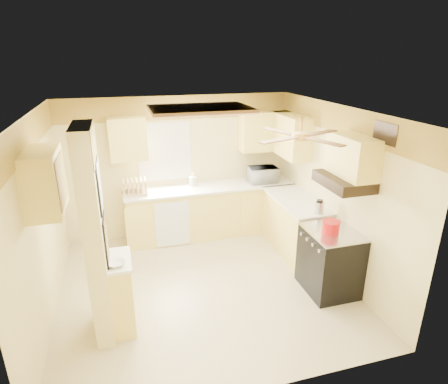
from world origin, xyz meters
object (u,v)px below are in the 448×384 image
object	(u,v)px
microwave	(263,175)
kettle	(319,207)
bowl	(117,264)
dutch_oven	(331,227)
stove	(330,261)

from	to	relation	value
microwave	kettle	world-z (taller)	microwave
kettle	bowl	bearing A→B (deg)	-166.83
dutch_oven	bowl	bearing A→B (deg)	-177.47
microwave	dutch_oven	xyz separation A→B (m)	(0.14, -2.13, -0.08)
bowl	kettle	distance (m)	2.97
dutch_oven	kettle	distance (m)	0.57
microwave	bowl	world-z (taller)	microwave
microwave	dutch_oven	world-z (taller)	microwave
microwave	dutch_oven	distance (m)	2.14
bowl	kettle	world-z (taller)	kettle
bowl	dutch_oven	bearing A→B (deg)	2.53
stove	kettle	size ratio (longest dim) A/B	4.26
microwave	kettle	xyz separation A→B (m)	(0.27, -1.57, -0.04)
microwave	kettle	size ratio (longest dim) A/B	2.38
stove	dutch_oven	distance (m)	0.54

